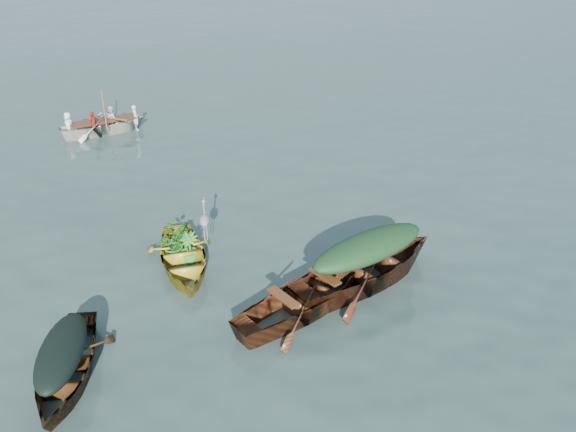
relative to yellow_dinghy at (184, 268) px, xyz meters
name	(u,v)px	position (x,y,z in m)	size (l,w,h in m)	color
ground	(262,312)	(1.64, -1.67, 0.00)	(140.00, 140.00, 0.00)	#364C46
yellow_dinghy	(184,268)	(0.00, 0.00, 0.00)	(1.48, 3.42, 0.94)	gold
dark_covered_boat	(68,378)	(-1.73, -3.13, 0.00)	(1.31, 3.53, 0.87)	#41260F
green_tarp_boat	(366,284)	(3.88, -0.93, 0.00)	(1.60, 5.16, 1.25)	#4E2812
open_wooden_boat	(304,312)	(2.47, -1.76, 0.00)	(1.37, 4.39, 1.03)	#5C3317
rowed_boat	(105,133)	(-3.33, 8.67, 0.00)	(1.21, 4.03, 0.95)	silver
dark_tarp_cover	(61,349)	(-1.73, -3.13, 0.64)	(0.72, 1.94, 0.40)	black
green_tarp_cover	(369,248)	(3.88, -0.93, 0.89)	(0.88, 2.84, 0.52)	#183B1A
thwart_benches	(305,290)	(2.47, -1.76, 0.53)	(0.82, 2.20, 0.04)	#4B2911
heron	(205,227)	(0.53, 0.16, 0.93)	(0.28, 0.40, 0.92)	gray
dinghy_weeds	(179,226)	(-0.08, 0.54, 0.77)	(0.70, 0.90, 0.60)	#2B6C1C
rowers	(101,110)	(-3.33, 8.67, 0.85)	(1.09, 2.82, 0.76)	silver
oars	(103,120)	(-3.33, 8.67, 0.50)	(2.60, 0.60, 0.06)	#976339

